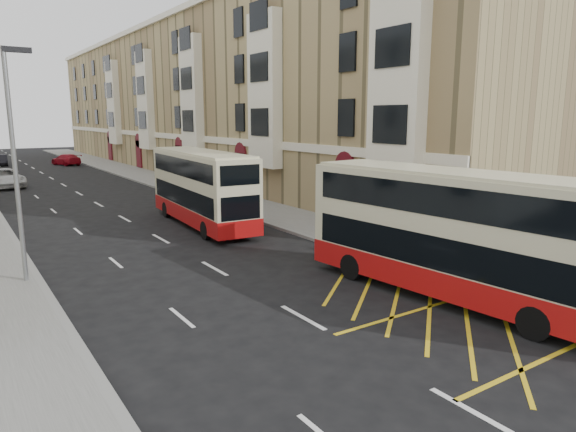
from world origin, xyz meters
TOP-DOWN VIEW (x-y plane):
  - ground at (0.00, 0.00)m, footprint 200.00×200.00m
  - pavement_right at (8.00, 30.00)m, footprint 4.00×120.00m
  - kerb_right at (6.00, 30.00)m, footprint 0.25×120.00m
  - road_markings at (0.00, 45.00)m, footprint 10.00×110.00m
  - terrace_right at (14.88, 45.38)m, footprint 10.75×79.00m
  - guard_railing at (6.25, 5.75)m, footprint 0.06×6.56m
  - street_lamp_near at (-6.35, 12.00)m, footprint 0.93×0.18m
  - double_decker_front at (5.00, 2.76)m, footprint 3.40×10.69m
  - double_decker_rear at (3.03, 17.76)m, footprint 3.02×10.28m
  - pedestrian_near at (6.90, 1.46)m, footprint 0.68×0.63m
  - pedestrian_mid at (8.19, 2.38)m, footprint 0.87×0.73m
  - pedestrian_far at (7.13, 5.62)m, footprint 0.98×0.62m
  - white_van at (-4.41, 41.13)m, footprint 3.10×5.82m
  - car_dark at (-2.75, 63.43)m, footprint 1.57×4.00m
  - car_red at (3.97, 59.64)m, footprint 3.14×5.03m

SIDE VIEW (x-z plane):
  - ground at x=0.00m, z-range 0.00..0.00m
  - road_markings at x=0.00m, z-range 0.00..0.01m
  - pavement_right at x=8.00m, z-range 0.00..0.15m
  - kerb_right at x=6.00m, z-range 0.00..0.15m
  - car_dark at x=-2.75m, z-range 0.00..1.30m
  - car_red at x=3.97m, z-range 0.00..1.36m
  - white_van at x=-4.41m, z-range 0.00..1.56m
  - guard_railing at x=6.25m, z-range 0.35..1.36m
  - pedestrian_far at x=7.13m, z-range 0.15..1.71m
  - pedestrian_near at x=6.90m, z-range 0.15..1.71m
  - pedestrian_mid at x=8.19m, z-range 0.15..1.75m
  - double_decker_rear at x=3.03m, z-range 0.04..4.08m
  - double_decker_front at x=5.00m, z-range 0.04..4.23m
  - street_lamp_near at x=-6.35m, z-range 0.64..8.64m
  - terrace_right at x=14.88m, z-range -0.10..15.15m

